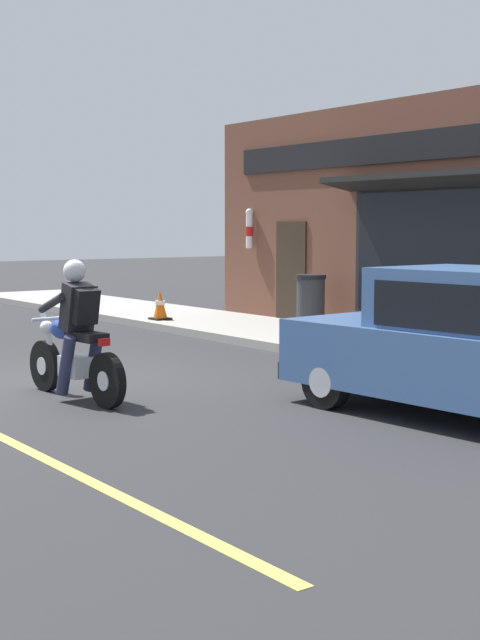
{
  "coord_description": "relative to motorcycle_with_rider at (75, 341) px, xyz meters",
  "views": [
    {
      "loc": [
        -4.9,
        -10.48,
        1.98
      ],
      "look_at": [
        1.0,
        -2.5,
        0.95
      ],
      "focal_mm": 50.0,
      "sensor_mm": 36.0,
      "label": 1
    }
  ],
  "objects": [
    {
      "name": "sidewalk_curb",
      "position": [
        5.62,
        4.18,
        -0.61
      ],
      "size": [
        2.6,
        22.0,
        0.14
      ],
      "primitive_type": "cube",
      "color": "#9E9B93",
      "rests_on": "ground"
    },
    {
      "name": "traffic_cone",
      "position": [
        4.77,
        5.96,
        -0.25
      ],
      "size": [
        0.36,
        0.36,
        0.6
      ],
      "color": "black",
      "rests_on": "sidewalk_curb"
    },
    {
      "name": "storefront_building",
      "position": [
        7.15,
        1.55,
        1.43
      ],
      "size": [
        1.25,
        10.27,
        4.2
      ],
      "color": "brown",
      "rests_on": "ground"
    },
    {
      "name": "car_hatchback",
      "position": [
        2.78,
        -3.33,
        0.09
      ],
      "size": [
        1.89,
        3.88,
        1.57
      ],
      "color": "black",
      "rests_on": "ground"
    },
    {
      "name": "ground_plane",
      "position": [
        0.39,
        1.18,
        -0.68
      ],
      "size": [
        80.0,
        80.0,
        0.0
      ],
      "primitive_type": "plane",
      "color": "#2B2B2D"
    },
    {
      "name": "motorcycle_with_rider",
      "position": [
        0.0,
        0.0,
        0.0
      ],
      "size": [
        0.58,
        2.02,
        1.62
      ],
      "color": "black",
      "rests_on": "ground"
    },
    {
      "name": "trash_bin",
      "position": [
        6.27,
        3.09,
        -0.04
      ],
      "size": [
        0.56,
        0.56,
        0.98
      ],
      "color": "#2D2D33",
      "rests_on": "sidewalk_curb"
    }
  ]
}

